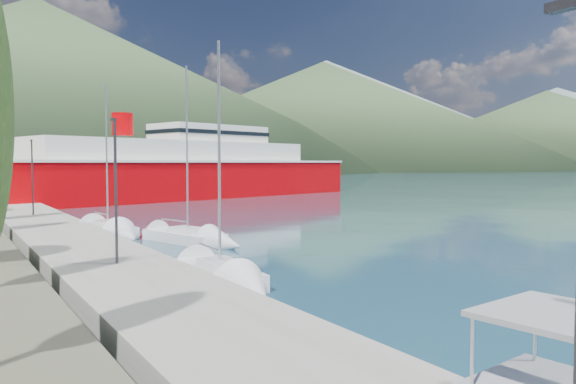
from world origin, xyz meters
TOP-DOWN VIEW (x-y plane):
  - ground at (0.00, 120.00)m, footprint 1400.00×1400.00m
  - quay at (-9.00, 26.00)m, footprint 5.00×88.00m
  - hills_far at (138.59, 618.73)m, footprint 1480.00×900.00m
  - hills_near at (98.04, 372.50)m, footprint 1010.00×520.00m
  - lamp_posts at (-9.00, 14.91)m, footprint 0.15×46.05m
  - sailboat_near at (-5.57, 8.98)m, footprint 2.68×7.64m
  - sailboat_mid at (-1.67, 21.04)m, footprint 4.34×8.51m
  - sailboat_far at (-5.48, 26.70)m, footprint 3.29×7.89m
  - ferry at (13.08, 65.05)m, footprint 61.75×28.99m

SIDE VIEW (x-z plane):
  - ground at x=0.00m, z-range 0.00..0.00m
  - sailboat_mid at x=-1.67m, z-range -5.63..6.22m
  - sailboat_near at x=-5.57m, z-range -5.11..5.70m
  - sailboat_far at x=-5.48m, z-range -5.32..5.95m
  - quay at x=-9.00m, z-range 0.00..0.80m
  - ferry at x=13.08m, z-range -2.35..9.67m
  - lamp_posts at x=-9.00m, z-range 1.05..7.11m
  - hills_near at x=98.04m, z-range -8.32..106.68m
  - hills_far at x=138.59m, z-range -12.61..167.39m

